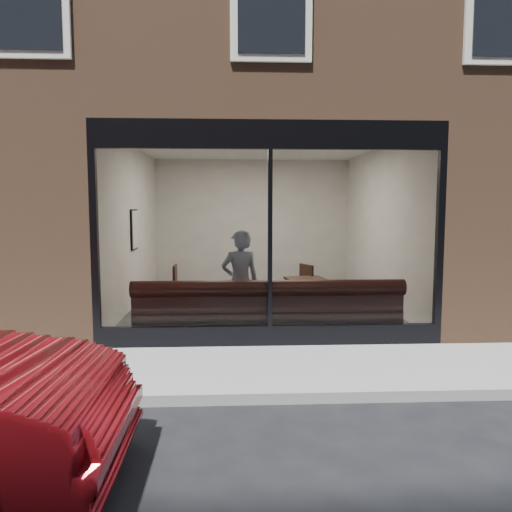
{
  "coord_description": "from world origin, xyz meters",
  "views": [
    {
      "loc": [
        -0.54,
        -4.97,
        2.02
      ],
      "look_at": [
        -0.18,
        2.4,
        1.27
      ],
      "focal_mm": 35.0,
      "sensor_mm": 36.0,
      "label": 1
    }
  ],
  "objects_px": {
    "cafe_chair_left": "(165,304)",
    "cafe_chair_right": "(297,304)",
    "banquette": "(268,324)",
    "cafe_table_left": "(208,285)",
    "cafe_table_right": "(306,280)",
    "person": "(240,282)"
  },
  "relations": [
    {
      "from": "cafe_table_right",
      "to": "cafe_table_left",
      "type": "bearing_deg",
      "value": -162.28
    },
    {
      "from": "person",
      "to": "cafe_table_right",
      "type": "relative_size",
      "value": 2.53
    },
    {
      "from": "cafe_table_right",
      "to": "person",
      "type": "bearing_deg",
      "value": -145.44
    },
    {
      "from": "cafe_chair_left",
      "to": "cafe_chair_right",
      "type": "relative_size",
      "value": 0.97
    },
    {
      "from": "person",
      "to": "cafe_table_right",
      "type": "distance_m",
      "value": 1.41
    },
    {
      "from": "person",
      "to": "cafe_chair_left",
      "type": "bearing_deg",
      "value": -55.49
    },
    {
      "from": "banquette",
      "to": "person",
      "type": "xyz_separation_m",
      "value": [
        -0.41,
        0.3,
        0.6
      ]
    },
    {
      "from": "person",
      "to": "cafe_table_left",
      "type": "height_order",
      "value": "person"
    },
    {
      "from": "cafe_table_left",
      "to": "cafe_table_right",
      "type": "distance_m",
      "value": 1.76
    },
    {
      "from": "cafe_chair_left",
      "to": "banquette",
      "type": "bearing_deg",
      "value": 138.1
    },
    {
      "from": "cafe_table_left",
      "to": "cafe_chair_right",
      "type": "xyz_separation_m",
      "value": [
        1.57,
        0.93,
        -0.5
      ]
    },
    {
      "from": "cafe_table_left",
      "to": "cafe_chair_left",
      "type": "relative_size",
      "value": 1.55
    },
    {
      "from": "cafe_table_right",
      "to": "cafe_chair_right",
      "type": "height_order",
      "value": "cafe_table_right"
    },
    {
      "from": "person",
      "to": "cafe_table_right",
      "type": "xyz_separation_m",
      "value": [
        1.16,
        0.8,
        -0.08
      ]
    },
    {
      "from": "person",
      "to": "cafe_chair_right",
      "type": "relative_size",
      "value": 3.81
    },
    {
      "from": "person",
      "to": "cafe_table_left",
      "type": "relative_size",
      "value": 2.54
    },
    {
      "from": "cafe_table_right",
      "to": "cafe_chair_left",
      "type": "height_order",
      "value": "cafe_table_right"
    },
    {
      "from": "cafe_chair_left",
      "to": "cafe_chair_right",
      "type": "height_order",
      "value": "same"
    },
    {
      "from": "cafe_table_right",
      "to": "cafe_chair_left",
      "type": "relative_size",
      "value": 1.55
    },
    {
      "from": "banquette",
      "to": "cafe_table_left",
      "type": "relative_size",
      "value": 6.19
    },
    {
      "from": "cafe_table_right",
      "to": "cafe_chair_right",
      "type": "xyz_separation_m",
      "value": [
        -0.1,
        0.39,
        -0.5
      ]
    },
    {
      "from": "cafe_chair_right",
      "to": "banquette",
      "type": "bearing_deg",
      "value": 43.17
    }
  ]
}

